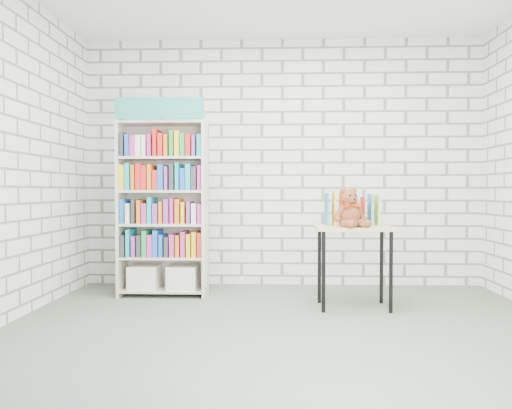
{
  "coord_description": "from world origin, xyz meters",
  "views": [
    {
      "loc": [
        -0.09,
        -3.72,
        1.08
      ],
      "look_at": [
        -0.26,
        0.95,
        0.95
      ],
      "focal_mm": 35.0,
      "sensor_mm": 36.0,
      "label": 1
    }
  ],
  "objects": [
    {
      "name": "teddy_bear",
      "position": [
        0.59,
        0.77,
        0.89
      ],
      "size": [
        0.33,
        0.32,
        0.35
      ],
      "color": "brown",
      "rests_on": "display_table"
    },
    {
      "name": "bookshelf",
      "position": [
        -1.23,
        1.36,
        0.91
      ],
      "size": [
        0.89,
        0.35,
        2.0
      ],
      "color": "beige",
      "rests_on": "ground"
    },
    {
      "name": "ground",
      "position": [
        0.0,
        0.0,
        0.0
      ],
      "size": [
        4.5,
        4.5,
        0.0
      ],
      "primitive_type": "plane",
      "color": "#4F5A4C",
      "rests_on": "ground"
    },
    {
      "name": "room_shell",
      "position": [
        0.0,
        0.0,
        1.78
      ],
      "size": [
        4.52,
        4.02,
        2.81
      ],
      "color": "silver",
      "rests_on": "ground"
    },
    {
      "name": "table_books",
      "position": [
        0.64,
        0.99,
        0.9
      ],
      "size": [
        0.49,
        0.22,
        0.29
      ],
      "color": "teal",
      "rests_on": "display_table"
    },
    {
      "name": "display_table",
      "position": [
        0.64,
        0.88,
        0.65
      ],
      "size": [
        0.7,
        0.49,
        0.75
      ],
      "color": "#D9BA82",
      "rests_on": "ground"
    }
  ]
}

